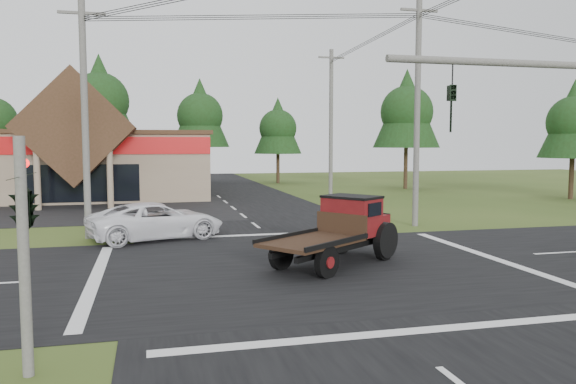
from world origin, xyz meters
name	(u,v)px	position (x,y,z in m)	size (l,w,h in m)	color
ground	(309,267)	(0.00, 0.00, 0.00)	(120.00, 120.00, 0.00)	#374C1B
road_ns	(309,267)	(0.00, 0.00, 0.01)	(12.00, 120.00, 0.02)	black
road_ew	(309,267)	(0.00, 0.00, 0.01)	(120.00, 12.00, 0.02)	black
parking_apron	(4,213)	(-14.00, 19.00, 0.01)	(28.00, 14.00, 0.02)	black
cvs_building	(13,162)	(-15.70, 29.57, 2.78)	(30.40, 18.20, 9.19)	gray
traffic_signal_corner	(23,184)	(-7.50, -7.32, 3.52)	(0.53, 2.48, 4.40)	#595651
utility_pole_nw	(85,118)	(-8.00, 8.00, 5.39)	(2.00, 0.30, 10.50)	#595651
utility_pole_ne	(417,111)	(8.00, 8.00, 5.89)	(2.00, 0.30, 11.50)	#595651
utility_pole_n	(331,123)	(8.00, 22.00, 5.74)	(2.00, 0.30, 11.20)	#595651
tree_row_c	(100,98)	(-10.00, 41.00, 8.72)	(7.28, 7.28, 13.13)	#332316
tree_row_d	(200,114)	(0.00, 42.00, 7.38)	(6.16, 6.16, 11.11)	#332316
tree_row_e	(278,126)	(8.00, 40.00, 6.03)	(5.04, 5.04, 9.09)	#332316
tree_side_ne	(407,109)	(18.00, 30.00, 7.38)	(6.16, 6.16, 11.11)	#332316
tree_side_e_near	(574,120)	(26.00, 18.00, 6.03)	(5.04, 5.04, 9.09)	#332316
antique_flatbed_truck	(333,231)	(0.90, 0.06, 1.21)	(2.21, 5.78, 2.42)	#520B0E
white_pickup	(157,221)	(-5.03, 7.07, 0.82)	(2.74, 5.93, 1.65)	white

